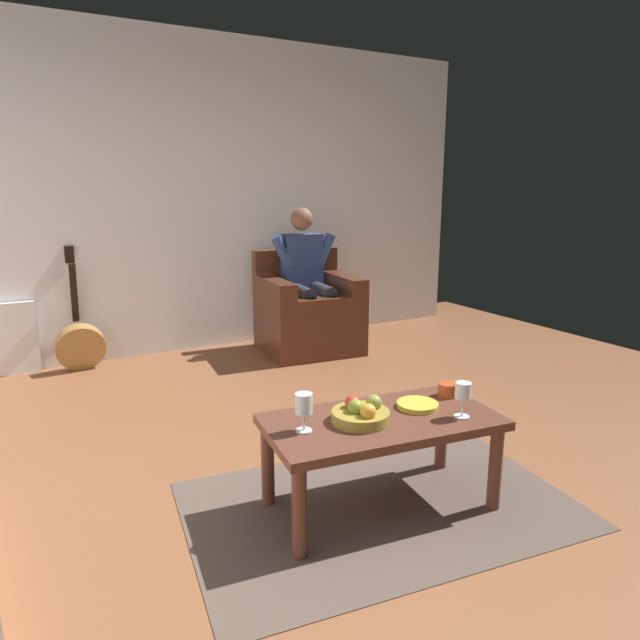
# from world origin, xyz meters

# --- Properties ---
(ground_plane) EXTENTS (6.94, 6.94, 0.00)m
(ground_plane) POSITION_xyz_m (0.00, 0.00, 0.00)
(ground_plane) COLOR brown
(wall_back) EXTENTS (5.65, 0.06, 2.71)m
(wall_back) POSITION_xyz_m (0.00, -2.92, 1.35)
(wall_back) COLOR white
(wall_back) RESTS_ON ground
(rug) EXTENTS (1.86, 1.32, 0.01)m
(rug) POSITION_xyz_m (0.02, 0.10, 0.00)
(rug) COLOR brown
(rug) RESTS_ON ground
(armchair) EXTENTS (0.87, 0.84, 0.88)m
(armchair) POSITION_xyz_m (-0.89, -2.37, 0.33)
(armchair) COLOR #532B19
(armchair) RESTS_ON ground
(person_seated) EXTENTS (0.61, 0.60, 1.26)m
(person_seated) POSITION_xyz_m (-0.89, -2.36, 0.68)
(person_seated) COLOR navy
(person_seated) RESTS_ON ground
(coffee_table) EXTENTS (1.09, 0.64, 0.43)m
(coffee_table) POSITION_xyz_m (0.02, 0.10, 0.37)
(coffee_table) COLOR brown
(coffee_table) RESTS_ON ground
(guitar) EXTENTS (0.38, 0.30, 0.99)m
(guitar) POSITION_xyz_m (0.98, -2.72, 0.22)
(guitar) COLOR #AF7A42
(guitar) RESTS_ON ground
(wine_glass_near) EXTENTS (0.07, 0.07, 0.16)m
(wine_glass_near) POSITION_xyz_m (-0.30, 0.27, 0.55)
(wine_glass_near) COLOR silver
(wine_glass_near) RESTS_ON coffee_table
(wine_glass_far) EXTENTS (0.07, 0.07, 0.17)m
(wine_glass_far) POSITION_xyz_m (0.39, 0.06, 0.55)
(wine_glass_far) COLOR silver
(wine_glass_far) RESTS_ON coffee_table
(fruit_bowl) EXTENTS (0.26, 0.26, 0.11)m
(fruit_bowl) POSITION_xyz_m (0.12, 0.09, 0.47)
(fruit_bowl) COLOR olive
(fruit_bowl) RESTS_ON coffee_table
(decorative_dish) EXTENTS (0.19, 0.19, 0.02)m
(decorative_dish) POSITION_xyz_m (-0.20, 0.08, 0.45)
(decorative_dish) COLOR gold
(decorative_dish) RESTS_ON coffee_table
(candle_jar) EXTENTS (0.09, 0.09, 0.07)m
(candle_jar) POSITION_xyz_m (-0.42, 0.03, 0.47)
(candle_jar) COLOR #B94720
(candle_jar) RESTS_ON coffee_table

